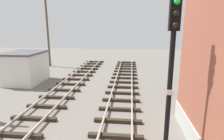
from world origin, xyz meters
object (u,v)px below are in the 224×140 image
control_hut (25,67)px  parked_car_red (0,69)px  utility_pole_far (48,29)px  signal_mast (171,63)px

control_hut → parked_car_red: control_hut is taller
parked_car_red → utility_pole_far: (2.36, 5.98, 3.72)m
control_hut → utility_pole_far: utility_pole_far is taller
parked_car_red → utility_pole_far: bearing=68.4°
signal_mast → control_hut: signal_mast is taller
control_hut → parked_car_red: (-3.31, 1.15, -0.49)m
parked_car_red → utility_pole_far: size_ratio=0.47×
control_hut → utility_pole_far: size_ratio=0.43×
signal_mast → utility_pole_far: size_ratio=0.66×
signal_mast → utility_pole_far: (-11.75, 15.94, 0.99)m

